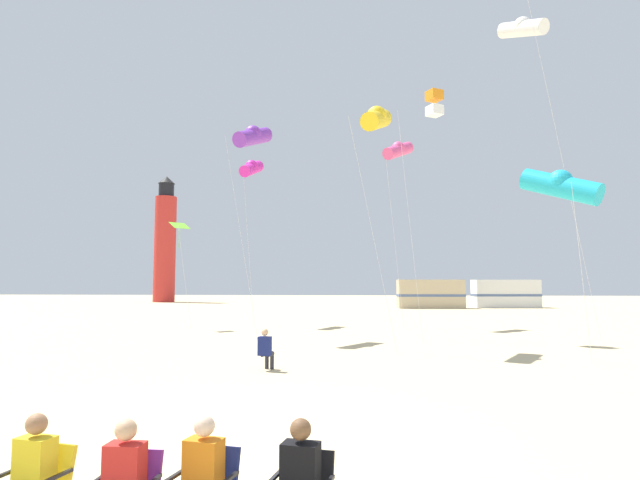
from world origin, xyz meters
name	(u,v)px	position (x,y,z in m)	size (l,w,h in m)	color
ground	(245,440)	(0.00, 0.00, 0.00)	(200.00, 200.00, 0.00)	#D3BC8C
spectator_yellow_chair	(27,475)	(-1.30, -3.32, 0.61)	(0.40, 0.55, 1.16)	yellow
spectator_navy_chair	(199,478)	(0.32, -3.24, 0.61)	(0.40, 0.55, 1.16)	orange
kite_flyer_standing	(266,348)	(-0.92, 6.33, 0.61)	(0.41, 0.55, 1.16)	navy
kite_tube_rainbow	(398,150)	(3.78, 21.47, 10.08)	(2.00, 2.44, 10.79)	silver
kite_diamond_lime	(180,229)	(-8.13, 18.93, 5.36)	(1.31, 1.31, 5.74)	silver
kite_tube_cyan	(560,185)	(7.97, 8.56, 5.48)	(2.34, 2.17, 6.18)	silver
kite_tube_magenta	(252,168)	(-4.97, 22.21, 9.37)	(1.08, 2.57, 10.07)	silver
kite_tube_white	(522,28)	(8.98, 15.06, 13.89)	(3.54, 3.81, 14.60)	silver
kite_tube_violet	(253,136)	(-3.16, 14.42, 9.03)	(1.90, 2.59, 9.73)	silver
kite_box_orange	(434,104)	(5.00, 15.01, 10.49)	(2.02, 2.47, 11.09)	silver
kite_tube_gold	(377,119)	(2.32, 11.36, 8.69)	(1.73, 2.59, 9.39)	silver
lighthouse_distant	(165,243)	(-24.73, 58.40, 7.84)	(2.80, 2.80, 16.80)	red
rv_van_tan	(430,294)	(8.19, 43.95, 1.39)	(6.56, 2.70, 2.80)	#C6B28C
rv_van_white	(506,294)	(15.92, 45.93, 1.39)	(6.62, 2.89, 2.80)	white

